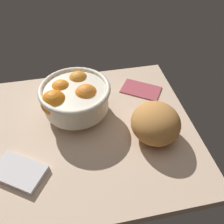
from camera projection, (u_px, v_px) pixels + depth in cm
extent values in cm
cube|color=#CEAF93|center=(79.00, 134.00, 73.07)|extent=(68.06, 56.52, 3.00)
cylinder|color=silver|center=(75.00, 110.00, 76.33)|extent=(10.99, 10.99, 2.80)
cylinder|color=silver|center=(73.00, 98.00, 72.87)|extent=(19.72, 19.72, 6.94)
torus|color=silver|center=(72.00, 90.00, 70.39)|extent=(21.32, 21.32, 1.60)
sphere|color=orange|center=(77.00, 82.00, 76.06)|extent=(6.80, 6.80, 6.80)
sphere|color=orange|center=(60.00, 90.00, 73.23)|extent=(6.55, 6.55, 6.55)
sphere|color=orange|center=(85.00, 96.00, 71.06)|extent=(7.35, 7.35, 7.35)
sphere|color=orange|center=(53.00, 103.00, 68.91)|extent=(7.71, 7.71, 7.71)
ellipsoid|color=#BB7C3D|center=(154.00, 123.00, 67.35)|extent=(14.34, 15.15, 10.24)
cube|color=silver|center=(17.00, 172.00, 61.45)|extent=(15.47, 13.98, 1.54)
cube|color=#AB4653|center=(140.00, 89.00, 84.93)|extent=(15.49, 13.94, 0.80)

